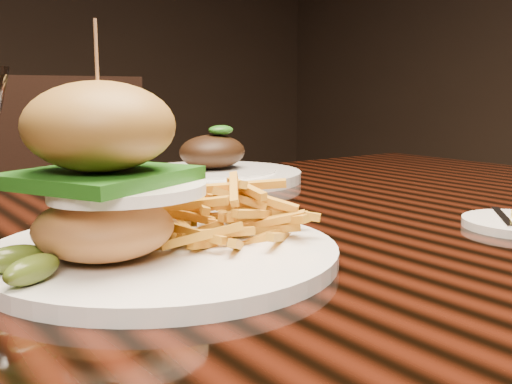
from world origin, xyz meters
TOP-DOWN VIEW (x-y plane):
  - dining_table at (0.00, 0.00)m, footprint 1.60×0.90m
  - burger_plate at (-0.17, -0.11)m, footprint 0.33×0.33m
  - ramekin at (-0.06, 0.03)m, footprint 0.11×0.11m
  - far_dish at (0.15, 0.30)m, footprint 0.32×0.32m
  - chair_far at (0.10, 0.89)m, footprint 0.49×0.49m

SIDE VIEW (x-z plane):
  - chair_far at x=0.10m, z-range 0.06..1.01m
  - dining_table at x=0.00m, z-range 0.30..1.05m
  - far_dish at x=0.15m, z-range 0.72..0.82m
  - ramekin at x=-0.06m, z-range 0.75..0.79m
  - burger_plate at x=-0.17m, z-range 0.70..0.92m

